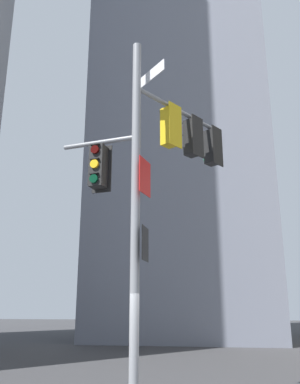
# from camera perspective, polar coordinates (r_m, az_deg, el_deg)

# --- Properties ---
(building_mid_block) EXTENTS (12.50, 12.50, 37.42)m
(building_mid_block) POSITION_cam_1_polar(r_m,az_deg,el_deg) (34.83, 4.38, 12.36)
(building_mid_block) COLOR slate
(building_mid_block) RESTS_ON ground
(signal_pole_assembly) EXTENTS (3.87, 3.18, 8.38)m
(signal_pole_assembly) POSITION_cam_1_polar(r_m,az_deg,el_deg) (9.70, 1.22, 3.47)
(signal_pole_assembly) COLOR gray
(signal_pole_assembly) RESTS_ON ground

